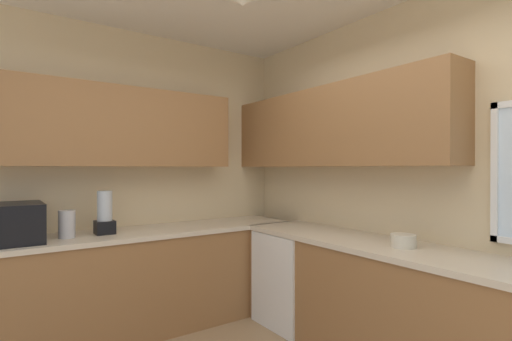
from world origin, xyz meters
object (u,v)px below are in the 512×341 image
at_px(microwave, 15,223).
at_px(bowl, 403,241).
at_px(dishwasher, 296,277).
at_px(kettle, 67,224).
at_px(blender_appliance, 105,215).

height_order(microwave, bowl, microwave).
distance_m(dishwasher, bowl, 1.20).
bearing_deg(dishwasher, kettle, -109.29).
bearing_deg(blender_appliance, dishwasher, 66.80).
height_order(microwave, blender_appliance, blender_appliance).
height_order(kettle, bowl, kettle).
xyz_separation_m(kettle, blender_appliance, (-0.02, 0.29, 0.05)).
bearing_deg(bowl, kettle, -132.90).
bearing_deg(dishwasher, microwave, -106.92).
xyz_separation_m(dishwasher, kettle, (-0.64, -1.83, 0.57)).
xyz_separation_m(kettle, bowl, (1.73, 1.86, -0.06)).
bearing_deg(blender_appliance, bowl, 41.95).
height_order(dishwasher, bowl, bowl).
xyz_separation_m(microwave, bowl, (1.75, 2.20, -0.10)).
distance_m(dishwasher, blender_appliance, 1.79).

